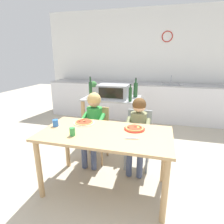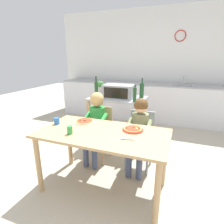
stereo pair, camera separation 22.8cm
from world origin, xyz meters
The scene contains 20 objects.
ground_plane centered at (0.00, 1.26, 0.00)m, with size 12.60×12.60×0.00m, color #B7AD99.
back_wall_tiled centered at (0.00, 3.21, 1.35)m, with size 5.07×0.14×2.70m.
kitchen_counter centered at (0.00, 2.80, 0.46)m, with size 4.56×0.60×1.12m.
kitchen_island_cart centered at (-0.25, 1.23, 0.58)m, with size 0.96×0.62×0.87m.
toaster_oven centered at (-0.22, 1.21, 0.98)m, with size 0.51×0.36×0.23m.
bottle_brown_beer centered at (0.14, 1.37, 1.00)m, with size 0.07×0.07×0.34m.
bottle_dark_olive_oil centered at (-0.62, 1.17, 1.00)m, with size 0.05×0.05×0.31m.
bottle_slim_sauce centered at (-0.57, 1.04, 1.02)m, with size 0.06×0.06×0.37m.
bottle_tall_green_wine centered at (0.11, 1.02, 0.98)m, with size 0.05×0.05×0.28m.
potted_herb_plant centered at (-0.63, 1.34, 1.01)m, with size 0.12×0.12×0.26m.
dining_table centered at (0.00, 0.00, 0.64)m, with size 1.46×0.76×0.74m.
dining_chair_left centered at (-0.34, 0.65, 0.48)m, with size 0.36×0.36×0.81m.
dining_chair_right centered at (0.30, 0.63, 0.48)m, with size 0.36×0.36×0.81m.
child_in_green_shirt centered at (-0.34, 0.53, 0.68)m, with size 0.32×0.42×1.05m.
child_in_olive_shirt centered at (0.30, 0.51, 0.65)m, with size 0.32×0.42×1.01m.
pizza_plate_white centered at (-0.34, 0.21, 0.75)m, with size 0.26×0.26×0.03m.
pizza_plate_red_rimmed centered at (0.30, 0.17, 0.75)m, with size 0.24×0.24×0.03m.
drinking_cup_blue centered at (-0.64, 0.03, 0.78)m, with size 0.07×0.07×0.08m, color blue.
drinking_cup_green centered at (-0.31, -0.17, 0.79)m, with size 0.06×0.06×0.09m, color green.
serving_spoon centered at (0.32, -0.10, 0.75)m, with size 0.01×0.01×0.14m, color #B7BABF.
Camera 2 is at (0.78, -1.74, 1.56)m, focal length 29.41 mm.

